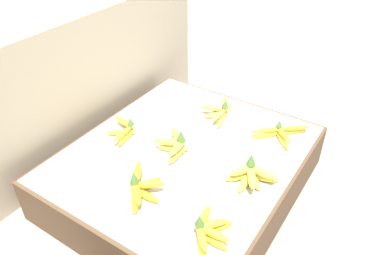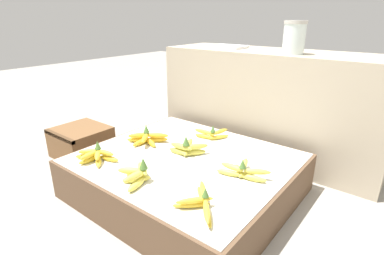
{
  "view_description": "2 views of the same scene",
  "coord_description": "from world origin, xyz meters",
  "px_view_note": "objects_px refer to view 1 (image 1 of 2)",
  "views": [
    {
      "loc": [
        -1.02,
        -0.7,
        1.21
      ],
      "look_at": [
        0.11,
        0.03,
        0.26
      ],
      "focal_mm": 35.0,
      "sensor_mm": 36.0,
      "label": 1
    },
    {
      "loc": [
        0.88,
        -1.07,
        0.89
      ],
      "look_at": [
        0.03,
        0.01,
        0.38
      ],
      "focal_mm": 28.0,
      "sensor_mm": 36.0,
      "label": 2
    }
  ],
  "objects_px": {
    "foam_tray_white": "(2,23)",
    "banana_bunch_middle_left": "(140,186)",
    "banana_bunch_front_left": "(208,230)",
    "banana_bunch_front_midleft": "(251,175)",
    "banana_bunch_middle_midleft": "(176,144)",
    "banana_bunch_back_midleft": "(125,130)",
    "banana_bunch_front_midright": "(280,133)",
    "banana_bunch_middle_midright": "(220,111)"
  },
  "relations": [
    {
      "from": "banana_bunch_middle_left",
      "to": "banana_bunch_middle_midright",
      "type": "distance_m",
      "value": 0.61
    },
    {
      "from": "banana_bunch_front_left",
      "to": "banana_bunch_back_midleft",
      "type": "distance_m",
      "value": 0.67
    },
    {
      "from": "banana_bunch_front_midright",
      "to": "foam_tray_white",
      "type": "bearing_deg",
      "value": 117.74
    },
    {
      "from": "banana_bunch_front_left",
      "to": "banana_bunch_front_midleft",
      "type": "height_order",
      "value": "banana_bunch_front_midleft"
    },
    {
      "from": "banana_bunch_front_left",
      "to": "banana_bunch_middle_midleft",
      "type": "xyz_separation_m",
      "value": [
        0.31,
        0.34,
        0.01
      ]
    },
    {
      "from": "banana_bunch_middle_midright",
      "to": "foam_tray_white",
      "type": "bearing_deg",
      "value": 127.33
    },
    {
      "from": "banana_bunch_middle_left",
      "to": "foam_tray_white",
      "type": "bearing_deg",
      "value": 84.36
    },
    {
      "from": "banana_bunch_front_midleft",
      "to": "banana_bunch_middle_midleft",
      "type": "relative_size",
      "value": 1.02
    },
    {
      "from": "banana_bunch_middle_midright",
      "to": "banana_bunch_middle_left",
      "type": "bearing_deg",
      "value": -179.26
    },
    {
      "from": "banana_bunch_front_midright",
      "to": "foam_tray_white",
      "type": "distance_m",
      "value": 1.24
    },
    {
      "from": "banana_bunch_front_left",
      "to": "banana_bunch_middle_midright",
      "type": "bearing_deg",
      "value": 26.4
    },
    {
      "from": "banana_bunch_front_midleft",
      "to": "foam_tray_white",
      "type": "bearing_deg",
      "value": 101.2
    },
    {
      "from": "banana_bunch_middle_left",
      "to": "banana_bunch_front_midright",
      "type": "bearing_deg",
      "value": -26.43
    },
    {
      "from": "banana_bunch_front_left",
      "to": "banana_bunch_middle_left",
      "type": "bearing_deg",
      "value": 83.69
    },
    {
      "from": "banana_bunch_front_midleft",
      "to": "banana_bunch_front_midright",
      "type": "height_order",
      "value": "banana_bunch_front_midleft"
    },
    {
      "from": "banana_bunch_back_midleft",
      "to": "foam_tray_white",
      "type": "distance_m",
      "value": 0.65
    },
    {
      "from": "banana_bunch_middle_midright",
      "to": "banana_bunch_back_midleft",
      "type": "height_order",
      "value": "banana_bunch_middle_midright"
    },
    {
      "from": "banana_bunch_front_left",
      "to": "banana_bunch_back_midleft",
      "type": "bearing_deg",
      "value": 65.19
    },
    {
      "from": "banana_bunch_front_left",
      "to": "banana_bunch_front_midleft",
      "type": "distance_m",
      "value": 0.31
    },
    {
      "from": "banana_bunch_front_midleft",
      "to": "banana_bunch_front_midright",
      "type": "xyz_separation_m",
      "value": [
        0.33,
        0.02,
        -0.01
      ]
    },
    {
      "from": "banana_bunch_middle_midleft",
      "to": "banana_bunch_front_midright",
      "type": "bearing_deg",
      "value": -44.82
    },
    {
      "from": "banana_bunch_front_midleft",
      "to": "banana_bunch_middle_left",
      "type": "relative_size",
      "value": 0.9
    },
    {
      "from": "banana_bunch_front_left",
      "to": "banana_bunch_back_midleft",
      "type": "xyz_separation_m",
      "value": [
        0.28,
        0.6,
        -0.0
      ]
    },
    {
      "from": "foam_tray_white",
      "to": "banana_bunch_middle_left",
      "type": "bearing_deg",
      "value": -95.64
    },
    {
      "from": "banana_bunch_front_left",
      "to": "foam_tray_white",
      "type": "height_order",
      "value": "foam_tray_white"
    },
    {
      "from": "banana_bunch_front_midright",
      "to": "banana_bunch_middle_midleft",
      "type": "bearing_deg",
      "value": 135.18
    },
    {
      "from": "banana_bunch_front_left",
      "to": "banana_bunch_middle_midright",
      "type": "distance_m",
      "value": 0.72
    },
    {
      "from": "banana_bunch_middle_midleft",
      "to": "banana_bunch_middle_midright",
      "type": "relative_size",
      "value": 0.8
    },
    {
      "from": "banana_bunch_middle_midleft",
      "to": "banana_bunch_back_midleft",
      "type": "distance_m",
      "value": 0.26
    },
    {
      "from": "foam_tray_white",
      "to": "banana_bunch_front_midleft",
      "type": "bearing_deg",
      "value": -78.8
    },
    {
      "from": "banana_bunch_front_left",
      "to": "banana_bunch_middle_left",
      "type": "relative_size",
      "value": 1.02
    },
    {
      "from": "banana_bunch_middle_left",
      "to": "banana_bunch_middle_midright",
      "type": "height_order",
      "value": "banana_bunch_middle_left"
    },
    {
      "from": "banana_bunch_front_midright",
      "to": "foam_tray_white",
      "type": "xyz_separation_m",
      "value": [
        -0.54,
        1.02,
        0.46
      ]
    },
    {
      "from": "foam_tray_white",
      "to": "banana_bunch_back_midleft",
      "type": "bearing_deg",
      "value": -67.82
    },
    {
      "from": "banana_bunch_front_left",
      "to": "banana_bunch_front_midleft",
      "type": "bearing_deg",
      "value": -0.76
    },
    {
      "from": "banana_bunch_front_midright",
      "to": "banana_bunch_middle_midright",
      "type": "bearing_deg",
      "value": 89.04
    },
    {
      "from": "banana_bunch_front_midleft",
      "to": "foam_tray_white",
      "type": "distance_m",
      "value": 1.15
    },
    {
      "from": "banana_bunch_back_midleft",
      "to": "banana_bunch_middle_midleft",
      "type": "bearing_deg",
      "value": -83.84
    },
    {
      "from": "banana_bunch_front_left",
      "to": "banana_bunch_front_midleft",
      "type": "xyz_separation_m",
      "value": [
        0.31,
        -0.0,
        0.0
      ]
    },
    {
      "from": "banana_bunch_middle_midleft",
      "to": "banana_bunch_middle_midright",
      "type": "distance_m",
      "value": 0.34
    },
    {
      "from": "banana_bunch_back_midleft",
      "to": "foam_tray_white",
      "type": "relative_size",
      "value": 0.81
    },
    {
      "from": "banana_bunch_front_midleft",
      "to": "banana_bunch_middle_left",
      "type": "distance_m",
      "value": 0.42
    }
  ]
}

